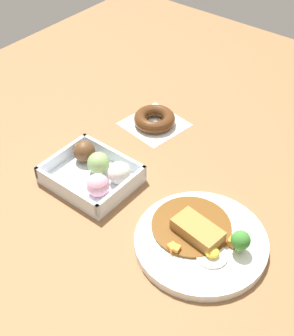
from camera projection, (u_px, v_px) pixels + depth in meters
ground_plane at (174, 181)px, 1.06m from camera, size 1.60×1.60×0.00m
curry_plate at (201, 240)px, 0.92m from camera, size 0.26×0.26×0.07m
donut_box at (95, 172)px, 1.05m from camera, size 0.19×0.16×0.06m
chocolate_ring_donut at (155, 119)px, 1.21m from camera, size 0.16×0.16×0.03m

